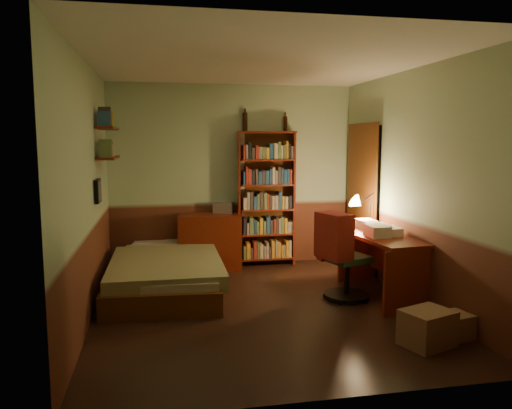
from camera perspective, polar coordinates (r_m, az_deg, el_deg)
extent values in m
cube|color=black|center=(5.55, 0.51, -11.78)|extent=(3.50, 4.00, 0.02)
cube|color=silver|center=(5.30, 0.54, 16.05)|extent=(3.50, 4.00, 0.02)
cube|color=#9DB98F|center=(7.24, -2.68, 3.31)|extent=(3.50, 0.02, 2.60)
cube|color=#9DB98F|center=(5.21, -18.82, 1.37)|extent=(0.02, 4.00, 2.60)
cube|color=#9DB98F|center=(5.88, 17.59, 2.05)|extent=(0.02, 4.00, 2.60)
cube|color=#9DB98F|center=(3.34, 7.47, -1.44)|extent=(3.50, 0.02, 2.60)
cube|color=black|center=(7.05, 12.17, 0.60)|extent=(0.06, 0.90, 2.00)
cube|color=#4A240B|center=(7.04, 11.91, 0.59)|extent=(0.02, 0.98, 2.08)
cube|color=olive|center=(6.28, -10.26, -6.27)|extent=(1.37, 2.37, 0.68)
cube|color=#5C1B0C|center=(7.08, -5.18, -4.25)|extent=(0.93, 0.57, 0.78)
cube|color=#B2B2B7|center=(7.15, -3.71, -0.36)|extent=(0.33, 0.29, 0.15)
cube|color=#5C1B0C|center=(7.20, 1.23, 0.64)|extent=(0.86, 0.37, 1.94)
cylinder|color=black|center=(7.20, -1.26, 9.41)|extent=(0.07, 0.07, 0.26)
cylinder|color=black|center=(7.33, 3.38, 9.18)|extent=(0.07, 0.07, 0.21)
cube|color=#5C1B0C|center=(6.01, 13.90, -6.78)|extent=(0.71, 1.41, 0.72)
cube|color=silver|center=(6.32, 12.47, -2.19)|extent=(0.20, 0.28, 0.11)
cone|color=black|center=(6.57, 12.97, 0.55)|extent=(0.21, 0.21, 0.66)
cube|color=#2B5636|center=(5.82, 10.40, -6.43)|extent=(0.53, 0.49, 0.87)
cube|color=#B42C25|center=(5.45, 9.18, 0.03)|extent=(0.37, 0.49, 0.51)
cube|color=#5C1B0C|center=(6.27, -16.50, 5.15)|extent=(0.20, 0.90, 0.03)
cube|color=#5C1B0C|center=(6.26, -16.62, 8.34)|extent=(0.20, 0.90, 0.03)
cube|color=black|center=(5.80, -17.62, 1.49)|extent=(0.04, 0.32, 0.26)
cube|color=brown|center=(4.79, 19.00, -13.20)|extent=(0.51, 0.46, 0.32)
cube|color=brown|center=(5.04, 21.53, -12.80)|extent=(0.37, 0.33, 0.23)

